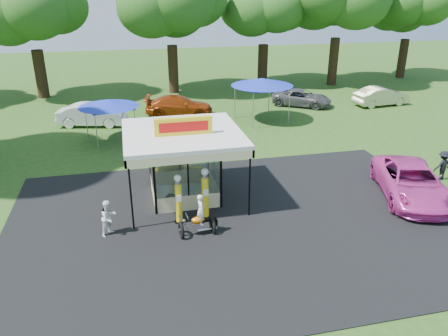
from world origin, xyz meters
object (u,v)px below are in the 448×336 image
(kiosk_car, at_px, (178,171))
(pink_sedan, at_px, (411,182))
(bg_car_e, at_px, (381,96))
(spectator_west, at_px, (109,218))
(gas_pump_right, at_px, (205,195))
(bg_car_a, at_px, (92,115))
(gas_pump_left, at_px, (179,200))
(tent_east, at_px, (262,82))
(bg_car_b, at_px, (179,106))
(spectator_east_a, at_px, (443,165))
(bg_car_d, at_px, (302,98))
(tent_west, at_px, (108,103))
(gas_station_kiosk, at_px, (183,163))
(motorcycle, at_px, (200,219))

(kiosk_car, relative_size, pink_sedan, 0.47)
(bg_car_e, bearing_deg, spectator_west, 120.17)
(gas_pump_right, height_order, bg_car_a, gas_pump_right)
(spectator_west, height_order, bg_car_e, bg_car_e)
(gas_pump_right, relative_size, kiosk_car, 0.85)
(gas_pump_left, height_order, bg_car_e, gas_pump_left)
(gas_pump_left, relative_size, spectator_west, 1.46)
(spectator_west, distance_m, tent_east, 18.42)
(kiosk_car, height_order, bg_car_e, bg_car_e)
(pink_sedan, xyz_separation_m, bg_car_b, (-9.02, 17.17, -0.05))
(bg_car_b, bearing_deg, spectator_east_a, -129.74)
(bg_car_d, xyz_separation_m, bg_car_e, (6.71, -1.38, 0.10))
(gas_pump_right, relative_size, spectator_west, 1.54)
(bg_car_b, bearing_deg, bg_car_a, 114.36)
(gas_pump_left, height_order, spectator_west, gas_pump_left)
(pink_sedan, bearing_deg, tent_west, 157.32)
(gas_pump_left, xyz_separation_m, gas_pump_right, (1.20, 0.17, 0.06))
(gas_station_kiosk, bearing_deg, bg_car_b, 83.42)
(gas_station_kiosk, relative_size, gas_pump_left, 2.36)
(spectator_east_a, xyz_separation_m, tent_west, (-17.19, 10.65, 1.69))
(bg_car_a, bearing_deg, gas_station_kiosk, -147.37)
(tent_east, bearing_deg, gas_pump_left, -119.96)
(bg_car_b, distance_m, bg_car_d, 10.67)
(tent_west, bearing_deg, bg_car_a, 110.96)
(gas_pump_left, relative_size, pink_sedan, 0.38)
(kiosk_car, height_order, tent_east, tent_east)
(bg_car_d, relative_size, bg_car_e, 1.03)
(gas_pump_left, xyz_separation_m, tent_east, (8.19, 14.20, 1.85))
(gas_pump_right, height_order, tent_west, tent_west)
(bg_car_b, xyz_separation_m, tent_east, (5.91, -2.91, 2.17))
(motorcycle, bearing_deg, kiosk_car, 87.51)
(gas_pump_left, relative_size, tent_east, 0.49)
(motorcycle, relative_size, spectator_east_a, 1.19)
(motorcycle, relative_size, bg_car_a, 0.38)
(bg_car_a, bearing_deg, bg_car_d, -71.39)
(gas_pump_right, bearing_deg, bg_car_a, 109.57)
(gas_station_kiosk, distance_m, bg_car_b, 14.79)
(bg_car_e, bearing_deg, gas_station_kiosk, 119.79)
(pink_sedan, xyz_separation_m, tent_west, (-14.25, 12.19, 1.66))
(gas_station_kiosk, relative_size, tent_east, 1.16)
(kiosk_car, height_order, spectator_west, spectator_west)
(motorcycle, xyz_separation_m, bg_car_d, (12.22, 18.82, -0.04))
(bg_car_d, bearing_deg, gas_pump_right, -179.35)
(pink_sedan, bearing_deg, bg_car_a, 152.53)
(gas_pump_left, distance_m, tent_east, 16.50)
(kiosk_car, relative_size, bg_car_e, 0.59)
(spectator_west, bearing_deg, pink_sedan, -43.57)
(gas_pump_left, height_order, tent_east, tent_east)
(gas_pump_left, relative_size, bg_car_e, 0.47)
(gas_pump_left, distance_m, bg_car_d, 21.90)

